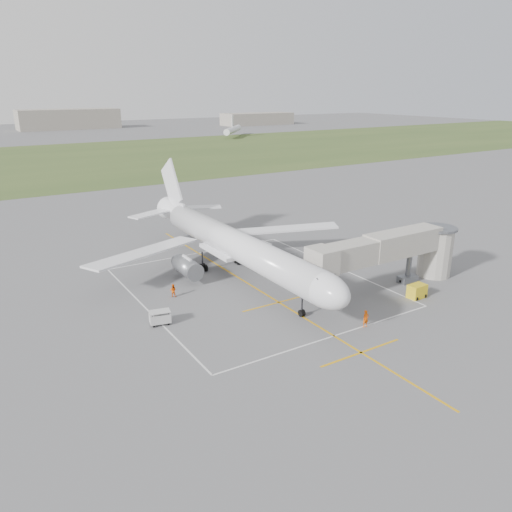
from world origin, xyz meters
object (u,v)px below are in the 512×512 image
airliner (234,244)px  ramp_worker_nose (366,319)px  jet_bridge (398,250)px  gpu_unit (417,291)px  ramp_worker_wing (173,290)px  baggage_cart (160,318)px

airliner → ramp_worker_nose: 21.58m
jet_bridge → gpu_unit: 5.75m
airliner → gpu_unit: airliner is taller
jet_bridge → ramp_worker_nose: (-11.51, -6.63, -3.80)m
airliner → ramp_worker_wing: 10.86m
jet_bridge → gpu_unit: bearing=-99.7°
baggage_cart → ramp_worker_wing: size_ratio=1.49×
jet_bridge → baggage_cart: jet_bridge is taller
baggage_cart → ramp_worker_nose: 21.96m
airliner → ramp_worker_wing: bearing=-165.9°
ramp_worker_nose → baggage_cart: bearing=153.3°
jet_bridge → ramp_worker_nose: 13.82m
baggage_cart → ramp_worker_nose: bearing=-21.6°
baggage_cart → gpu_unit: bearing=-6.4°
gpu_unit → ramp_worker_nose: 11.08m
gpu_unit → baggage_cart: gpu_unit is taller
airliner → baggage_cart: size_ratio=19.21×
ramp_worker_wing → baggage_cart: bearing=93.5°
baggage_cart → airliner: bearing=43.7°
ramp_worker_nose → airliner: bearing=108.2°
jet_bridge → baggage_cart: size_ratio=9.62×
ramp_worker_nose → ramp_worker_wing: ramp_worker_nose is taller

